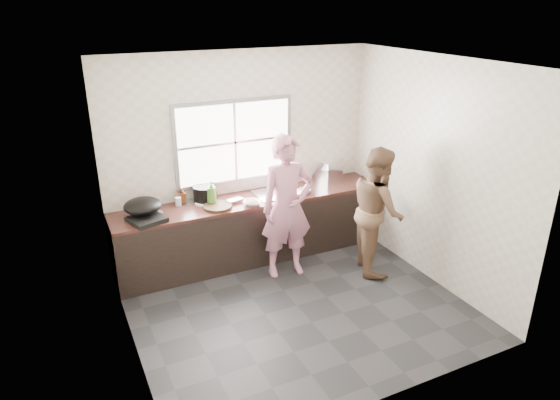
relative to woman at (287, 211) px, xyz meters
name	(u,v)px	position (x,y,z in m)	size (l,w,h in m)	color
floor	(297,306)	(-0.24, -0.74, -0.85)	(3.60, 3.20, 0.01)	#27272A
ceiling	(300,62)	(-0.24, -0.74, 1.86)	(3.60, 3.20, 0.01)	silver
wall_back	(242,156)	(-0.24, 0.87, 0.51)	(3.60, 0.01, 2.70)	beige
wall_left	(120,228)	(-2.04, -0.74, 0.51)	(0.01, 3.20, 2.70)	beige
wall_right	(433,172)	(1.57, -0.74, 0.51)	(0.01, 3.20, 2.70)	beige
wall_front	(394,264)	(-0.24, -2.34, 0.51)	(3.60, 0.01, 2.70)	beige
cabinet	(252,230)	(-0.24, 0.55, -0.43)	(3.60, 0.62, 0.82)	black
countertop	(252,200)	(-0.24, 0.55, 0.00)	(3.60, 0.64, 0.04)	#3B1D18
sink	(276,194)	(0.11, 0.55, 0.02)	(0.55, 0.45, 0.02)	silver
faucet	(270,179)	(0.11, 0.75, 0.17)	(0.02, 0.02, 0.30)	silver
window_frame	(234,142)	(-0.34, 0.85, 0.71)	(1.60, 0.05, 1.10)	#9EA0A5
window_glazing	(235,142)	(-0.34, 0.83, 0.71)	(1.50, 0.01, 1.00)	white
woman	(287,211)	(0.00, 0.00, 0.00)	(0.62, 0.40, 1.68)	pink
person_side	(377,210)	(1.08, -0.38, -0.03)	(0.79, 0.61, 1.62)	brown
cutting_board	(218,207)	(-0.74, 0.44, 0.04)	(0.36, 0.36, 0.04)	#2F1F12
cleaver	(235,199)	(-0.49, 0.51, 0.06)	(0.21, 0.10, 0.01)	silver
bowl_mince	(252,203)	(-0.32, 0.34, 0.05)	(0.22, 0.22, 0.06)	white
bowl_crabs	(292,195)	(0.24, 0.34, 0.05)	(0.21, 0.21, 0.07)	silver
bowl_held	(304,191)	(0.47, 0.42, 0.05)	(0.22, 0.22, 0.07)	silver
black_pot	(204,194)	(-0.82, 0.72, 0.12)	(0.28, 0.28, 0.20)	black
plate_food	(203,203)	(-0.87, 0.64, 0.03)	(0.19, 0.19, 0.02)	silver
bottle_green	(212,193)	(-0.77, 0.57, 0.18)	(0.12, 0.12, 0.32)	#48862C
bottle_brown_tall	(182,196)	(-1.09, 0.78, 0.12)	(0.09, 0.09, 0.20)	#4C2413
bottle_brown_short	(211,192)	(-0.70, 0.78, 0.10)	(0.13, 0.13, 0.17)	#422B10
glass_jar	(178,201)	(-1.16, 0.72, 0.07)	(0.08, 0.08, 0.11)	silver
burner	(147,219)	(-1.62, 0.40, 0.05)	(0.37, 0.37, 0.06)	black
wok	(143,206)	(-1.62, 0.55, 0.16)	(0.45, 0.45, 0.17)	black
dish_rack	(328,169)	(1.04, 0.78, 0.16)	(0.38, 0.27, 0.29)	white
pot_lid_left	(152,213)	(-1.52, 0.60, 0.02)	(0.27, 0.27, 0.01)	silver
pot_lid_right	(187,202)	(-1.04, 0.78, 0.02)	(0.26, 0.26, 0.01)	#A4A7AB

